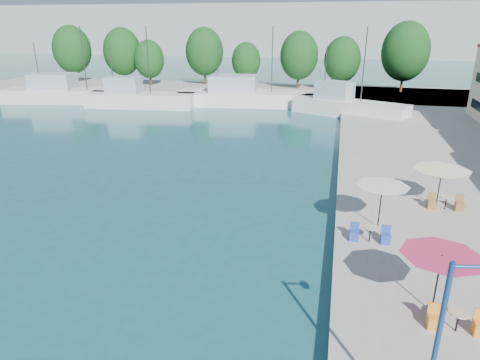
% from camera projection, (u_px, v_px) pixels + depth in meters
% --- Properties ---
extents(quay_far, '(90.00, 16.00, 0.60)m').
position_uv_depth(quay_far, '(248.00, 92.00, 64.97)').
color(quay_far, gray).
rests_on(quay_far, ground).
extents(hill_west, '(180.00, 40.00, 16.00)m').
position_uv_depth(hill_west, '(243.00, 30.00, 152.03)').
color(hill_west, gray).
rests_on(hill_west, ground).
extents(hill_east, '(140.00, 40.00, 12.00)m').
position_uv_depth(hill_east, '(441.00, 35.00, 156.07)').
color(hill_east, gray).
rests_on(hill_east, ground).
extents(trawler_01, '(18.93, 7.92, 10.20)m').
position_uv_depth(trawler_01, '(71.00, 94.00, 57.97)').
color(trawler_01, silver).
rests_on(trawler_01, ground).
extents(trawler_02, '(14.00, 5.09, 10.20)m').
position_uv_depth(trawler_02, '(138.00, 99.00, 54.34)').
color(trawler_02, silver).
rests_on(trawler_02, ground).
extents(trawler_03, '(20.39, 7.48, 10.20)m').
position_uv_depth(trawler_03, '(252.00, 97.00, 55.77)').
color(trawler_03, silver).
rests_on(trawler_03, ground).
extents(trawler_04, '(13.43, 8.77, 10.20)m').
position_uv_depth(trawler_04, '(346.00, 107.00, 49.30)').
color(trawler_04, silver).
rests_on(trawler_04, ground).
extents(tree_01, '(6.28, 6.28, 9.29)m').
position_uv_depth(tree_01, '(72.00, 50.00, 71.80)').
color(tree_01, '#3F2B19').
rests_on(tree_01, quay_far).
extents(tree_02, '(6.05, 6.05, 8.95)m').
position_uv_depth(tree_02, '(122.00, 52.00, 69.42)').
color(tree_02, '#3F2B19').
rests_on(tree_02, quay_far).
extents(tree_03, '(4.80, 4.80, 7.10)m').
position_uv_depth(tree_03, '(149.00, 59.00, 68.53)').
color(tree_03, '#3F2B19').
rests_on(tree_03, quay_far).
extents(tree_04, '(6.08, 6.08, 9.00)m').
position_uv_depth(tree_04, '(204.00, 52.00, 69.02)').
color(tree_04, '#3F2B19').
rests_on(tree_04, quay_far).
extents(tree_05, '(4.58, 4.58, 6.78)m').
position_uv_depth(tree_05, '(246.00, 61.00, 67.90)').
color(tree_05, '#3F2B19').
rests_on(tree_05, quay_far).
extents(tree_06, '(5.74, 5.74, 8.50)m').
position_uv_depth(tree_06, '(299.00, 56.00, 64.65)').
color(tree_06, '#3F2B19').
rests_on(tree_06, quay_far).
extents(tree_07, '(5.28, 5.28, 7.81)m').
position_uv_depth(tree_07, '(342.00, 60.00, 62.48)').
color(tree_07, '#3F2B19').
rests_on(tree_07, quay_far).
extents(tree_08, '(6.70, 6.70, 9.92)m').
position_uv_depth(tree_08, '(406.00, 51.00, 61.05)').
color(tree_08, '#3F2B19').
rests_on(tree_08, quay_far).
extents(umbrella_pink, '(2.74, 2.74, 2.25)m').
position_uv_depth(umbrella_pink, '(441.00, 262.00, 14.29)').
color(umbrella_pink, black).
rests_on(umbrella_pink, quay_right).
extents(umbrella_white, '(2.57, 2.57, 2.21)m').
position_uv_depth(umbrella_white, '(382.00, 190.00, 20.51)').
color(umbrella_white, black).
rests_on(umbrella_white, quay_right).
extents(umbrella_cream, '(3.01, 3.01, 2.13)m').
position_uv_depth(umbrella_cream, '(441.00, 174.00, 23.02)').
color(umbrella_cream, black).
rests_on(umbrella_cream, quay_right).
extents(cafe_table_01, '(1.82, 0.70, 0.76)m').
position_uv_depth(cafe_table_01, '(457.00, 324.00, 13.94)').
color(cafe_table_01, black).
rests_on(cafe_table_01, quay_right).
extents(cafe_table_02, '(1.82, 0.70, 0.76)m').
position_uv_depth(cafe_table_02, '(370.00, 236.00, 19.69)').
color(cafe_table_02, black).
rests_on(cafe_table_02, quay_right).
extents(cafe_table_03, '(1.82, 0.70, 0.76)m').
position_uv_depth(cafe_table_03, '(445.00, 204.00, 23.13)').
color(cafe_table_03, black).
rests_on(cafe_table_03, quay_right).
extents(street_lamp, '(1.02, 0.40, 5.03)m').
position_uv_depth(street_lamp, '(456.00, 324.00, 9.09)').
color(street_lamp, navy).
rests_on(street_lamp, quay_right).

